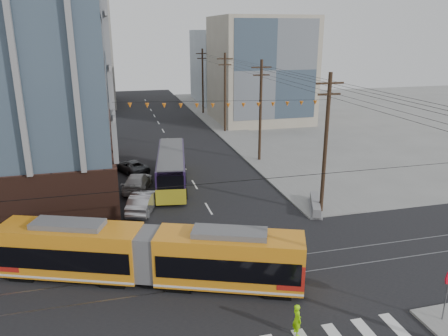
# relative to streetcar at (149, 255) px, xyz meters

# --- Properties ---
(ground) EXTENTS (160.00, 160.00, 0.00)m
(ground) POSITION_rel_streetcar_xyz_m (5.66, -4.36, -1.68)
(ground) COLOR slate
(bg_bldg_nw_near) EXTENTS (18.00, 16.00, 18.00)m
(bg_bldg_nw_near) POSITION_rel_streetcar_xyz_m (-11.34, 47.64, 7.32)
(bg_bldg_nw_near) COLOR #8C99A5
(bg_bldg_nw_near) RESTS_ON ground
(bg_bldg_ne_near) EXTENTS (14.00, 14.00, 16.00)m
(bg_bldg_ne_near) POSITION_rel_streetcar_xyz_m (21.66, 43.64, 6.32)
(bg_bldg_ne_near) COLOR gray
(bg_bldg_ne_near) RESTS_ON ground
(bg_bldg_nw_far) EXTENTS (16.00, 18.00, 20.00)m
(bg_bldg_nw_far) POSITION_rel_streetcar_xyz_m (-8.34, 67.64, 8.32)
(bg_bldg_nw_far) COLOR gray
(bg_bldg_nw_far) RESTS_ON ground
(bg_bldg_ne_far) EXTENTS (16.00, 16.00, 14.00)m
(bg_bldg_ne_far) POSITION_rel_streetcar_xyz_m (23.66, 63.64, 5.32)
(bg_bldg_ne_far) COLOR #8C99A5
(bg_bldg_ne_far) RESTS_ON ground
(utility_pole_far) EXTENTS (0.30, 0.30, 11.00)m
(utility_pole_far) POSITION_rel_streetcar_xyz_m (14.16, 51.64, 3.82)
(utility_pole_far) COLOR black
(utility_pole_far) RESTS_ON ground
(streetcar) EXTENTS (17.12, 8.67, 3.36)m
(streetcar) POSITION_rel_streetcar_xyz_m (0.00, 0.00, 0.00)
(streetcar) COLOR orange
(streetcar) RESTS_ON ground
(city_bus) EXTENTS (4.20, 11.74, 3.26)m
(city_bus) POSITION_rel_streetcar_xyz_m (3.60, 16.19, -0.05)
(city_bus) COLOR #24163B
(city_bus) RESTS_ON ground
(parked_car_silver) EXTENTS (3.15, 5.11, 1.59)m
(parked_car_silver) POSITION_rel_streetcar_xyz_m (0.49, 10.57, -0.89)
(parked_car_silver) COLOR #96979C
(parked_car_silver) RESTS_ON ground
(parked_car_white) EXTENTS (3.36, 5.57, 1.51)m
(parked_car_white) POSITION_rel_streetcar_xyz_m (0.38, 15.61, -0.93)
(parked_car_white) COLOR #BBBBBB
(parked_car_white) RESTS_ON ground
(parked_car_grey) EXTENTS (3.81, 5.06, 1.28)m
(parked_car_grey) POSITION_rel_streetcar_xyz_m (0.14, 21.04, -1.04)
(parked_car_grey) COLOR #42464B
(parked_car_grey) RESTS_ON ground
(pedestrian) EXTENTS (0.43, 0.62, 1.62)m
(pedestrian) POSITION_rel_streetcar_xyz_m (6.32, -6.45, -0.87)
(pedestrian) COLOR #93F207
(pedestrian) RESTS_ON ground
(stop_sign) EXTENTS (1.11, 1.11, 2.79)m
(stop_sign) POSITION_rel_streetcar_xyz_m (13.72, -7.43, -0.28)
(stop_sign) COLOR #A4000F
(stop_sign) RESTS_ON ground
(jersey_barrier) EXTENTS (2.43, 4.17, 0.83)m
(jersey_barrier) POSITION_rel_streetcar_xyz_m (13.96, 7.27, -1.27)
(jersey_barrier) COLOR gray
(jersey_barrier) RESTS_ON ground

